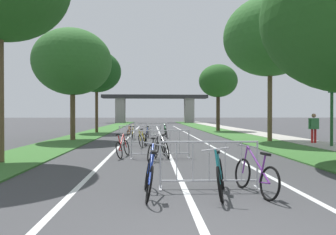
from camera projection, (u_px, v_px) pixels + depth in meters
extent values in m
cube|color=#386B2D|center=(102.00, 130.00, 30.91)|extent=(2.77, 68.20, 0.05)
cube|color=#386B2D|center=(214.00, 130.00, 31.53)|extent=(2.77, 68.20, 0.05)
cube|color=#ADA89E|center=(237.00, 130.00, 31.66)|extent=(2.11, 68.20, 0.08)
cube|color=silver|center=(161.00, 136.00, 23.06)|extent=(0.14, 39.45, 0.01)
cube|color=silver|center=(192.00, 136.00, 23.19)|extent=(0.14, 39.45, 0.01)
cube|color=silver|center=(129.00, 136.00, 22.93)|extent=(0.14, 39.45, 0.01)
cube|color=#2D2D30|center=(155.00, 97.00, 59.59)|extent=(20.35, 3.11, 0.64)
cube|color=gray|center=(120.00, 110.00, 59.25)|extent=(1.77, 2.40, 4.76)
cube|color=gray|center=(189.00, 111.00, 59.98)|extent=(1.77, 2.40, 4.76)
cylinder|color=brown|center=(73.00, 116.00, 19.06)|extent=(0.31, 0.31, 3.08)
ellipsoid|color=#2D6628|center=(73.00, 62.00, 19.03)|extent=(4.83, 4.83, 4.10)
cylinder|color=#4C3823|center=(97.00, 111.00, 26.87)|extent=(0.26, 0.26, 3.78)
ellipsoid|color=#194719|center=(97.00, 71.00, 26.83)|extent=(4.28, 4.28, 3.64)
cylinder|color=brown|center=(270.00, 107.00, 18.24)|extent=(0.27, 0.27, 4.18)
ellipsoid|color=#2D6628|center=(270.00, 37.00, 18.20)|extent=(5.50, 5.50, 4.68)
cylinder|color=#3D2D1E|center=(218.00, 113.00, 29.34)|extent=(0.35, 0.35, 3.46)
ellipsoid|color=#23561E|center=(218.00, 81.00, 29.30)|extent=(3.68, 3.68, 3.13)
cylinder|color=#1E4C23|center=(332.00, 94.00, 14.95)|extent=(0.14, 0.14, 5.23)
sphere|color=white|center=(332.00, 38.00, 14.92)|extent=(0.32, 0.32, 0.32)
cube|color=#195128|center=(334.00, 89.00, 14.83)|extent=(0.56, 0.03, 0.40)
cylinder|color=#ADADB2|center=(160.00, 165.00, 6.68)|extent=(0.04, 0.04, 1.05)
cube|color=#ADADB2|center=(160.00, 188.00, 6.68)|extent=(0.07, 0.44, 0.03)
cylinder|color=#ADADB2|center=(257.00, 165.00, 6.73)|extent=(0.04, 0.04, 1.05)
cube|color=#ADADB2|center=(257.00, 188.00, 6.73)|extent=(0.07, 0.44, 0.03)
cylinder|color=#ADADB2|center=(209.00, 142.00, 6.70)|extent=(2.13, 0.11, 0.04)
cylinder|color=#ADADB2|center=(209.00, 181.00, 6.71)|extent=(2.13, 0.11, 0.04)
cylinder|color=#ADADB2|center=(177.00, 161.00, 6.69)|extent=(0.02, 0.02, 0.87)
cylinder|color=#ADADB2|center=(193.00, 161.00, 6.69)|extent=(0.02, 0.02, 0.87)
cylinder|color=#ADADB2|center=(209.00, 161.00, 6.70)|extent=(0.02, 0.02, 0.87)
cylinder|color=#ADADB2|center=(225.00, 161.00, 6.71)|extent=(0.02, 0.02, 0.87)
cylinder|color=#ADADB2|center=(241.00, 161.00, 6.72)|extent=(0.02, 0.02, 0.87)
cylinder|color=#ADADB2|center=(131.00, 144.00, 11.26)|extent=(0.04, 0.04, 1.05)
cube|color=#ADADB2|center=(132.00, 158.00, 11.26)|extent=(0.07, 0.44, 0.03)
cylinder|color=#ADADB2|center=(189.00, 144.00, 11.41)|extent=(0.04, 0.04, 1.05)
cube|color=#ADADB2|center=(189.00, 158.00, 11.42)|extent=(0.07, 0.44, 0.03)
cylinder|color=#ADADB2|center=(160.00, 131.00, 11.33)|extent=(2.13, 0.08, 0.04)
cylinder|color=#ADADB2|center=(160.00, 154.00, 11.34)|extent=(2.13, 0.08, 0.04)
cylinder|color=#ADADB2|center=(141.00, 142.00, 11.28)|extent=(0.02, 0.02, 0.87)
cylinder|color=#ADADB2|center=(151.00, 142.00, 11.31)|extent=(0.02, 0.02, 0.87)
cylinder|color=#ADADB2|center=(160.00, 142.00, 11.33)|extent=(0.02, 0.02, 0.87)
cylinder|color=#ADADB2|center=(170.00, 142.00, 11.36)|extent=(0.02, 0.02, 0.87)
cylinder|color=#ADADB2|center=(179.00, 142.00, 11.39)|extent=(0.02, 0.02, 0.87)
cylinder|color=#ADADB2|center=(119.00, 136.00, 15.86)|extent=(0.04, 0.04, 1.05)
cube|color=#ADADB2|center=(119.00, 146.00, 15.86)|extent=(0.08, 0.44, 0.03)
cylinder|color=#ADADB2|center=(160.00, 135.00, 16.08)|extent=(0.04, 0.04, 1.05)
cube|color=#ADADB2|center=(160.00, 145.00, 16.08)|extent=(0.08, 0.44, 0.03)
cylinder|color=#ADADB2|center=(140.00, 126.00, 15.96)|extent=(2.13, 0.14, 0.04)
cylinder|color=#ADADB2|center=(140.00, 142.00, 15.97)|extent=(2.13, 0.14, 0.04)
cylinder|color=#ADADB2|center=(126.00, 134.00, 15.89)|extent=(0.02, 0.02, 0.87)
cylinder|color=#ADADB2|center=(133.00, 134.00, 15.93)|extent=(0.02, 0.02, 0.87)
cylinder|color=#ADADB2|center=(140.00, 134.00, 15.97)|extent=(0.02, 0.02, 0.87)
cylinder|color=#ADADB2|center=(147.00, 134.00, 16.00)|extent=(0.02, 0.02, 0.87)
cylinder|color=#ADADB2|center=(154.00, 134.00, 16.04)|extent=(0.02, 0.02, 0.87)
cylinder|color=#ADADB2|center=(135.00, 131.00, 20.58)|extent=(0.04, 0.04, 1.05)
cube|color=#ADADB2|center=(135.00, 138.00, 20.58)|extent=(0.08, 0.44, 0.03)
cylinder|color=#ADADB2|center=(166.00, 131.00, 20.78)|extent=(0.04, 0.04, 1.05)
cube|color=#ADADB2|center=(166.00, 138.00, 20.79)|extent=(0.08, 0.44, 0.03)
cylinder|color=#ADADB2|center=(151.00, 123.00, 20.67)|extent=(2.13, 0.13, 0.04)
cylinder|color=#ADADB2|center=(151.00, 136.00, 20.68)|extent=(2.13, 0.13, 0.04)
cylinder|color=#ADADB2|center=(140.00, 129.00, 20.61)|extent=(0.02, 0.02, 0.87)
cylinder|color=#ADADB2|center=(145.00, 129.00, 20.64)|extent=(0.02, 0.02, 0.87)
cylinder|color=#ADADB2|center=(151.00, 129.00, 20.68)|extent=(0.02, 0.02, 0.87)
cylinder|color=#ADADB2|center=(156.00, 129.00, 20.71)|extent=(0.02, 0.02, 0.87)
cylinder|color=#ADADB2|center=(161.00, 129.00, 20.75)|extent=(0.02, 0.02, 0.87)
torus|color=black|center=(149.00, 184.00, 5.60)|extent=(0.19, 0.70, 0.69)
torus|color=black|center=(148.00, 174.00, 6.63)|extent=(0.19, 0.70, 0.69)
cylinder|color=#1E389E|center=(151.00, 163.00, 6.09)|extent=(0.12, 1.02, 0.68)
cylinder|color=#1E389E|center=(151.00, 168.00, 5.89)|extent=(0.16, 0.12, 0.61)
cylinder|color=#1E389E|center=(149.00, 184.00, 5.76)|extent=(0.05, 0.34, 0.08)
cylinder|color=#1E389E|center=(150.00, 159.00, 6.61)|extent=(0.16, 0.09, 0.65)
cube|color=black|center=(154.00, 152.00, 5.86)|extent=(0.12, 0.24, 0.07)
cylinder|color=#99999E|center=(153.00, 144.00, 6.59)|extent=(0.46, 0.05, 0.11)
torus|color=black|center=(145.00, 139.00, 15.89)|extent=(0.31, 0.68, 0.65)
torus|color=black|center=(141.00, 141.00, 14.94)|extent=(0.31, 0.68, 0.65)
cylinder|color=gold|center=(142.00, 134.00, 15.45)|extent=(0.35, 0.90, 0.61)
cylinder|color=gold|center=(143.00, 135.00, 15.63)|extent=(0.16, 0.14, 0.60)
cylinder|color=gold|center=(145.00, 140.00, 15.74)|extent=(0.08, 0.31, 0.08)
cylinder|color=gold|center=(140.00, 135.00, 14.97)|extent=(0.16, 0.12, 0.58)
cube|color=black|center=(142.00, 129.00, 15.67)|extent=(0.15, 0.26, 0.07)
cylinder|color=#99999E|center=(138.00, 129.00, 15.00)|extent=(0.49, 0.13, 0.13)
torus|color=black|center=(147.00, 133.00, 21.74)|extent=(0.20, 0.67, 0.66)
torus|color=black|center=(148.00, 134.00, 20.78)|extent=(0.20, 0.67, 0.66)
cylinder|color=silver|center=(148.00, 129.00, 21.29)|extent=(0.22, 0.93, 0.58)
cylinder|color=silver|center=(148.00, 130.00, 21.47)|extent=(0.11, 0.13, 0.56)
cylinder|color=silver|center=(147.00, 133.00, 21.59)|extent=(0.06, 0.32, 0.08)
cylinder|color=silver|center=(149.00, 129.00, 20.81)|extent=(0.10, 0.10, 0.55)
cube|color=black|center=(148.00, 126.00, 21.51)|extent=(0.14, 0.25, 0.06)
cylinder|color=#99999E|center=(149.00, 125.00, 20.84)|extent=(0.43, 0.08, 0.08)
torus|color=black|center=(167.00, 149.00, 11.29)|extent=(0.26, 0.70, 0.68)
torus|color=black|center=(163.00, 146.00, 12.33)|extent=(0.26, 0.70, 0.68)
cylinder|color=#B7B7BC|center=(163.00, 141.00, 11.77)|extent=(0.26, 1.02, 0.56)
cylinder|color=#B7B7BC|center=(164.00, 142.00, 11.57)|extent=(0.16, 0.14, 0.57)
cylinder|color=#B7B7BC|center=(166.00, 149.00, 11.45)|extent=(0.05, 0.34, 0.08)
cylinder|color=#B7B7BC|center=(161.00, 140.00, 12.29)|extent=(0.15, 0.11, 0.53)
cube|color=black|center=(163.00, 135.00, 11.52)|extent=(0.13, 0.25, 0.07)
cylinder|color=#99999E|center=(160.00, 133.00, 12.26)|extent=(0.44, 0.08, 0.12)
torus|color=black|center=(119.00, 150.00, 11.17)|extent=(0.30, 0.66, 0.63)
torus|color=black|center=(127.00, 147.00, 12.13)|extent=(0.30, 0.66, 0.63)
cylinder|color=red|center=(121.00, 142.00, 11.63)|extent=(0.11, 0.94, 0.57)
cylinder|color=red|center=(120.00, 143.00, 11.45)|extent=(0.18, 0.08, 0.61)
cylinder|color=red|center=(121.00, 150.00, 11.32)|extent=(0.10, 0.31, 0.07)
cylinder|color=red|center=(125.00, 141.00, 12.11)|extent=(0.16, 0.06, 0.55)
cube|color=black|center=(118.00, 135.00, 11.42)|extent=(0.15, 0.26, 0.07)
cylinder|color=#99999E|center=(123.00, 134.00, 12.09)|extent=(0.51, 0.13, 0.14)
torus|color=black|center=(150.00, 153.00, 10.45)|extent=(0.25, 0.62, 0.62)
torus|color=black|center=(157.00, 150.00, 11.46)|extent=(0.25, 0.62, 0.62)
cylinder|color=black|center=(154.00, 144.00, 10.92)|extent=(0.33, 0.96, 0.56)
cylinder|color=black|center=(153.00, 146.00, 10.73)|extent=(0.09, 0.13, 0.54)
cylinder|color=black|center=(151.00, 153.00, 10.61)|extent=(0.10, 0.33, 0.07)
cylinder|color=black|center=(157.00, 143.00, 11.42)|extent=(0.09, 0.11, 0.53)
cube|color=black|center=(153.00, 138.00, 10.69)|extent=(0.16, 0.26, 0.06)
cylinder|color=#99999E|center=(158.00, 136.00, 11.39)|extent=(0.52, 0.15, 0.09)
torus|color=black|center=(270.00, 184.00, 5.77)|extent=(0.27, 0.67, 0.65)
torus|color=black|center=(243.00, 173.00, 6.80)|extent=(0.27, 0.67, 0.65)
cylinder|color=#662884|center=(258.00, 163.00, 6.27)|extent=(0.15, 1.03, 0.64)
cylinder|color=#662884|center=(263.00, 168.00, 6.07)|extent=(0.15, 0.10, 0.58)
cylinder|color=#662884|center=(265.00, 183.00, 5.94)|extent=(0.10, 0.34, 0.08)
cylinder|color=#662884|center=(245.00, 160.00, 6.78)|extent=(0.14, 0.07, 0.61)
cube|color=black|center=(266.00, 154.00, 6.04)|extent=(0.15, 0.26, 0.06)
cylinder|color=#99999E|center=(247.00, 146.00, 6.77)|extent=(0.50, 0.13, 0.10)
torus|color=black|center=(130.00, 133.00, 21.71)|extent=(0.22, 0.64, 0.62)
torus|color=black|center=(127.00, 134.00, 20.63)|extent=(0.22, 0.64, 0.62)
cylinder|color=orange|center=(130.00, 129.00, 21.19)|extent=(0.07, 1.06, 0.62)
cylinder|color=orange|center=(130.00, 130.00, 21.40)|extent=(0.16, 0.12, 0.52)
cylinder|color=orange|center=(129.00, 133.00, 21.54)|extent=(0.07, 0.35, 0.07)
cylinder|color=orange|center=(128.00, 130.00, 20.65)|extent=(0.16, 0.08, 0.59)
cube|color=black|center=(131.00, 127.00, 21.44)|extent=(0.13, 0.25, 0.07)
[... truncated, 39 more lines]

